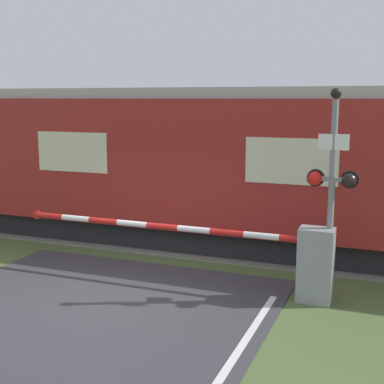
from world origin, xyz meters
name	(u,v)px	position (x,y,z in m)	size (l,w,h in m)	color
ground_plane	(112,296)	(0.00, 0.00, 0.00)	(80.00, 80.00, 0.00)	#4C6033
track_bed	(194,239)	(0.00, 4.16, 0.02)	(36.00, 3.20, 0.13)	slate
train	(303,169)	(2.67, 4.16, 1.93)	(18.79, 3.06, 3.76)	black
crossing_barrier	(287,258)	(2.95, 1.10, 0.74)	(6.25, 0.44, 1.32)	gray
signal_post	(332,184)	(3.65, 1.18, 2.10)	(0.87, 0.26, 3.70)	gray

